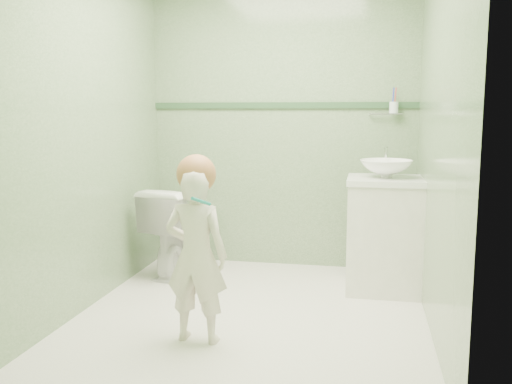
# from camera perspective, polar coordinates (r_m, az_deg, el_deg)

# --- Properties ---
(ground) EXTENTS (2.50, 2.50, 0.00)m
(ground) POSITION_cam_1_polar(r_m,az_deg,el_deg) (3.67, -0.47, -12.50)
(ground) COLOR silver
(ground) RESTS_ON ground
(room_shell) EXTENTS (2.50, 2.54, 2.40)m
(room_shell) POSITION_cam_1_polar(r_m,az_deg,el_deg) (3.43, -0.49, 6.61)
(room_shell) COLOR gray
(room_shell) RESTS_ON ground
(trim_stripe) EXTENTS (2.20, 0.02, 0.05)m
(trim_stripe) POSITION_cam_1_polar(r_m,az_deg,el_deg) (4.65, 2.65, 8.88)
(trim_stripe) COLOR #2F5031
(trim_stripe) RESTS_ON room_shell
(vanity) EXTENTS (0.52, 0.50, 0.80)m
(vanity) POSITION_cam_1_polar(r_m,az_deg,el_deg) (4.16, 12.98, -4.45)
(vanity) COLOR white
(vanity) RESTS_ON ground
(counter) EXTENTS (0.54, 0.52, 0.04)m
(counter) POSITION_cam_1_polar(r_m,az_deg,el_deg) (4.09, 13.17, 1.17)
(counter) COLOR white
(counter) RESTS_ON vanity
(basin) EXTENTS (0.37, 0.37, 0.13)m
(basin) POSITION_cam_1_polar(r_m,az_deg,el_deg) (4.08, 13.21, 2.34)
(basin) COLOR white
(basin) RESTS_ON counter
(faucet) EXTENTS (0.03, 0.13, 0.18)m
(faucet) POSITION_cam_1_polar(r_m,az_deg,el_deg) (4.26, 13.16, 3.66)
(faucet) COLOR silver
(faucet) RESTS_ON counter
(cup_holder) EXTENTS (0.26, 0.07, 0.21)m
(cup_holder) POSITION_cam_1_polar(r_m,az_deg,el_deg) (4.54, 13.86, 8.39)
(cup_holder) COLOR silver
(cup_holder) RESTS_ON room_shell
(toilet) EXTENTS (0.55, 0.77, 0.71)m
(toilet) POSITION_cam_1_polar(r_m,az_deg,el_deg) (4.50, -7.67, -3.96)
(toilet) COLOR white
(toilet) RESTS_ON ground
(toddler) EXTENTS (0.37, 0.25, 0.99)m
(toddler) POSITION_cam_1_polar(r_m,az_deg,el_deg) (3.15, -6.16, -6.55)
(toddler) COLOR beige
(toddler) RESTS_ON ground
(hair_cap) EXTENTS (0.22, 0.22, 0.22)m
(hair_cap) POSITION_cam_1_polar(r_m,az_deg,el_deg) (3.09, -6.15, 1.84)
(hair_cap) COLOR #A96A40
(hair_cap) RESTS_ON toddler
(teal_toothbrush) EXTENTS (0.11, 0.13, 0.08)m
(teal_toothbrush) POSITION_cam_1_polar(r_m,az_deg,el_deg) (2.94, -5.74, -0.85)
(teal_toothbrush) COLOR teal
(teal_toothbrush) RESTS_ON toddler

